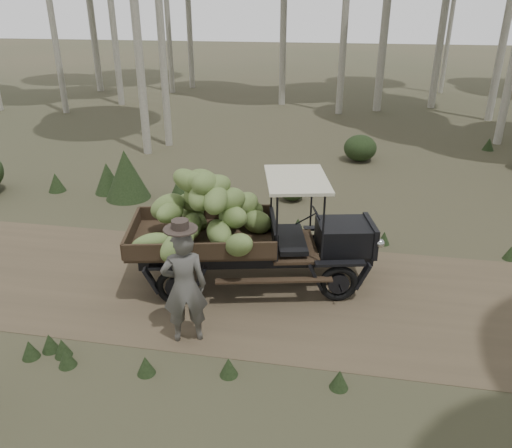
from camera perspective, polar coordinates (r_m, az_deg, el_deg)
name	(u,v)px	position (r m, az deg, el deg)	size (l,w,h in m)	color
ground	(380,302)	(9.33, 13.99, -8.67)	(120.00, 120.00, 0.00)	#473D2B
dirt_track	(380,302)	(9.33, 14.00, -8.65)	(70.00, 4.00, 0.01)	brown
banana_truck	(230,218)	(9.09, -3.02, 0.75)	(4.76, 2.78, 2.33)	black
farmer	(184,286)	(7.74, -8.19, -6.98)	(0.81, 0.67, 2.07)	#53504B
undergrowth	(359,248)	(9.96, 11.69, -2.65)	(23.64, 21.52, 1.38)	#233319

